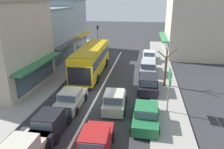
# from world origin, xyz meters

# --- Properties ---
(ground_plane) EXTENTS (140.00, 140.00, 0.00)m
(ground_plane) POSITION_xyz_m (0.00, 0.00, 0.00)
(ground_plane) COLOR #2D2D30
(lane_centre_line) EXTENTS (0.20, 28.00, 0.01)m
(lane_centre_line) POSITION_xyz_m (0.00, 4.00, 0.00)
(lane_centre_line) COLOR silver
(lane_centre_line) RESTS_ON ground
(sidewalk_left) EXTENTS (5.20, 44.00, 0.14)m
(sidewalk_left) POSITION_xyz_m (-6.80, 6.00, 0.07)
(sidewalk_left) COLOR gray
(sidewalk_left) RESTS_ON ground
(kerb_right) EXTENTS (2.80, 44.00, 0.12)m
(kerb_right) POSITION_xyz_m (6.20, 6.00, 0.06)
(kerb_right) COLOR gray
(kerb_right) RESTS_ON ground
(shopfront_mid_block) EXTENTS (7.88, 8.89, 7.33)m
(shopfront_mid_block) POSITION_xyz_m (-10.18, 10.19, 3.66)
(shopfront_mid_block) COLOR #84939E
(shopfront_mid_block) RESTS_ON ground
(shopfront_far_end) EXTENTS (7.53, 7.09, 8.31)m
(shopfront_far_end) POSITION_xyz_m (-10.18, 18.47, 4.15)
(shopfront_far_end) COLOR #84939E
(shopfront_far_end) RESTS_ON ground
(building_right_far) EXTENTS (9.48, 10.57, 9.71)m
(building_right_far) POSITION_xyz_m (11.48, 18.41, 4.85)
(building_right_far) COLOR beige
(building_right_far) RESTS_ON ground
(city_bus) EXTENTS (3.03, 10.94, 3.23)m
(city_bus) POSITION_xyz_m (-2.06, 6.39, 1.88)
(city_bus) COLOR yellow
(city_bus) RESTS_ON ground
(hatchback_adjacent_lane_lead) EXTENTS (1.95, 3.77, 1.54)m
(hatchback_adjacent_lane_lead) POSITION_xyz_m (1.95, -1.91, 0.71)
(hatchback_adjacent_lane_lead) COLOR #B7B29E
(hatchback_adjacent_lane_lead) RESTS_ON ground
(sedan_adjacent_lane_trail) EXTENTS (1.90, 4.20, 1.47)m
(sedan_adjacent_lane_trail) POSITION_xyz_m (-1.65, -2.10, 0.66)
(sedan_adjacent_lane_trail) COLOR #B7B29E
(sedan_adjacent_lane_trail) RESTS_ON ground
(sedan_behind_bus_mid) EXTENTS (2.03, 4.27, 1.47)m
(sedan_behind_bus_mid) POSITION_xyz_m (1.67, -7.48, 0.66)
(sedan_behind_bus_mid) COLOR maroon
(sedan_behind_bus_mid) RESTS_ON ground
(hatchback_queue_far_back) EXTENTS (1.82, 3.70, 1.54)m
(hatchback_queue_far_back) POSITION_xyz_m (-1.71, -5.88, 0.71)
(hatchback_queue_far_back) COLOR black
(hatchback_queue_far_back) RESTS_ON ground
(parked_sedan_kerb_front) EXTENTS (1.95, 4.22, 1.47)m
(parked_sedan_kerb_front) POSITION_xyz_m (4.48, -3.73, 0.66)
(parked_sedan_kerb_front) COLOR #1E6638
(parked_sedan_kerb_front) RESTS_ON ground
(parked_wagon_kerb_second) EXTENTS (1.95, 4.51, 1.58)m
(parked_wagon_kerb_second) POSITION_xyz_m (4.60, 2.37, 0.75)
(parked_wagon_kerb_second) COLOR black
(parked_wagon_kerb_second) RESTS_ON ground
(parked_wagon_kerb_third) EXTENTS (1.99, 4.53, 1.58)m
(parked_wagon_kerb_third) POSITION_xyz_m (4.54, 7.57, 0.75)
(parked_wagon_kerb_third) COLOR #9EA3A8
(parked_wagon_kerb_third) RESTS_ON ground
(parked_sedan_kerb_rear) EXTENTS (1.94, 4.22, 1.47)m
(parked_sedan_kerb_rear) POSITION_xyz_m (4.60, 13.21, 0.66)
(parked_sedan_kerb_rear) COLOR silver
(parked_sedan_kerb_rear) RESTS_ON ground
(traffic_light_downstreet) EXTENTS (0.33, 0.24, 4.20)m
(traffic_light_downstreet) POSITION_xyz_m (-4.22, 19.19, 2.85)
(traffic_light_downstreet) COLOR gray
(traffic_light_downstreet) RESTS_ON ground
(directional_road_sign) EXTENTS (0.10, 1.40, 3.60)m
(directional_road_sign) POSITION_xyz_m (6.10, -1.84, 2.70)
(directional_road_sign) COLOR gray
(directional_road_sign) RESTS_ON ground
(street_tree_right) EXTENTS (1.84, 1.71, 4.06)m
(street_tree_right) POSITION_xyz_m (6.23, 3.67, 1.92)
(street_tree_right) COLOR brown
(street_tree_right) RESTS_ON ground
(pedestrian_with_handbag_near) EXTENTS (0.49, 0.61, 1.63)m
(pedestrian_with_handbag_near) POSITION_xyz_m (-4.83, 9.31, 1.07)
(pedestrian_with_handbag_near) COLOR #232838
(pedestrian_with_handbag_near) RESTS_ON sidewalk_left
(pedestrian_browsing_midblock) EXTENTS (0.43, 0.43, 1.63)m
(pedestrian_browsing_midblock) POSITION_xyz_m (-4.92, 7.69, 1.07)
(pedestrian_browsing_midblock) COLOR #232838
(pedestrian_browsing_midblock) RESTS_ON sidewalk_left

